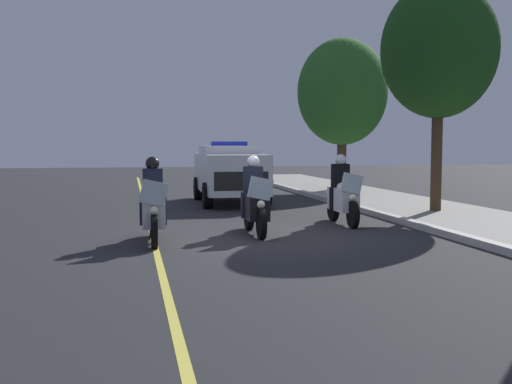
{
  "coord_description": "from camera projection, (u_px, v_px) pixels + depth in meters",
  "views": [
    {
      "loc": [
        12.66,
        -2.75,
        1.97
      ],
      "look_at": [
        -0.72,
        0.0,
        0.9
      ],
      "focal_mm": 43.11,
      "sensor_mm": 36.0,
      "label": 1
    }
  ],
  "objects": [
    {
      "name": "tree_mid_block",
      "position": [
        439.0,
        50.0,
        16.95
      ],
      "size": [
        3.2,
        3.2,
        6.37
      ],
      "color": "#42301E",
      "rests_on": "sidewalk_strip"
    },
    {
      "name": "police_motorcycle_trailing",
      "position": [
        343.0,
        196.0,
        15.06
      ],
      "size": [
        2.14,
        0.57,
        1.72
      ],
      "color": "black",
      "rests_on": "ground"
    },
    {
      "name": "curb_strip",
      "position": [
        429.0,
        228.0,
        13.83
      ],
      "size": [
        48.0,
        0.24,
        0.15
      ],
      "primitive_type": "cube",
      "color": "#B7B5AD",
      "rests_on": "ground"
    },
    {
      "name": "police_motorcycle_lead_left",
      "position": [
        153.0,
        208.0,
        12.26
      ],
      "size": [
        2.14,
        0.57,
        1.72
      ],
      "color": "black",
      "rests_on": "ground"
    },
    {
      "name": "police_suv",
      "position": [
        229.0,
        171.0,
        20.39
      ],
      "size": [
        4.94,
        2.15,
        2.05
      ],
      "color": "silver",
      "rests_on": "ground"
    },
    {
      "name": "ground_plane",
      "position": [
        263.0,
        237.0,
        13.07
      ],
      "size": [
        80.0,
        80.0,
        0.0
      ],
      "primitive_type": "plane",
      "color": "#28282B"
    },
    {
      "name": "police_motorcycle_lead_right",
      "position": [
        255.0,
        202.0,
        13.42
      ],
      "size": [
        2.14,
        0.57,
        1.72
      ],
      "color": "black",
      "rests_on": "ground"
    },
    {
      "name": "lane_stripe_center",
      "position": [
        153.0,
        240.0,
        12.61
      ],
      "size": [
        48.0,
        0.12,
        0.01
      ],
      "primitive_type": "cube",
      "color": "#E0D14C",
      "rests_on": "ground"
    },
    {
      "name": "tree_far_back",
      "position": [
        342.0,
        92.0,
        25.46
      ],
      "size": [
        3.73,
        3.73,
        6.24
      ],
      "color": "#42301E",
      "rests_on": "sidewalk_strip"
    },
    {
      "name": "sidewalk_strip",
      "position": [
        505.0,
        227.0,
        14.22
      ],
      "size": [
        48.0,
        3.6,
        0.1
      ],
      "primitive_type": "cube",
      "color": "gray",
      "rests_on": "ground"
    }
  ]
}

